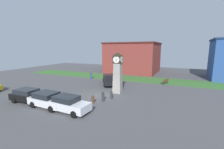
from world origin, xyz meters
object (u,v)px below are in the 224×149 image
at_px(pickup_truck, 110,79).
at_px(car_navy_sedan, 28,96).
at_px(bollard_mid_row, 103,96).
at_px(bench, 165,81).
at_px(bollard_near_tower, 93,99).
at_px(car_near_tower, 48,99).
at_px(pedestrian_near_bench, 91,74).
at_px(clock_tower, 118,73).
at_px(bollard_far_row, 111,95).
at_px(car_by_building, 68,104).

bearing_deg(pickup_truck, car_navy_sedan, -113.51).
bearing_deg(bollard_mid_row, bench, 62.83).
xyz_separation_m(bollard_near_tower, car_near_tower, (-3.73, -2.71, 0.31)).
distance_m(bench, pedestrian_near_bench, 14.02).
height_order(clock_tower, pickup_truck, clock_tower).
height_order(clock_tower, bollard_near_tower, clock_tower).
bearing_deg(bollard_far_row, car_navy_sedan, -149.53).
height_order(bollard_mid_row, car_navy_sedan, car_navy_sedan).
relative_size(car_by_building, bench, 2.54).
height_order(clock_tower, car_by_building, clock_tower).
relative_size(clock_tower, pickup_truck, 0.93).
relative_size(bollard_far_row, car_navy_sedan, 0.23).
relative_size(car_near_tower, car_by_building, 1.00).
bearing_deg(car_navy_sedan, bench, 48.35).
xyz_separation_m(car_by_building, pedestrian_near_bench, (-6.23, 14.56, 0.18)).
bearing_deg(car_navy_sedan, bollard_mid_row, 25.28).
xyz_separation_m(bollard_mid_row, pedestrian_near_bench, (-7.98, 10.68, 0.37)).
bearing_deg(bench, pickup_truck, -156.02).
bearing_deg(bench, car_navy_sedan, -131.65).
xyz_separation_m(bollard_far_row, car_near_tower, (-5.03, -4.91, 0.28)).
bearing_deg(car_near_tower, bollard_near_tower, 36.06).
relative_size(car_near_tower, bench, 2.55).
height_order(car_near_tower, car_by_building, car_by_building).
xyz_separation_m(clock_tower, car_navy_sedan, (-7.91, -7.42, -1.97)).
height_order(bollard_mid_row, car_near_tower, car_near_tower).
relative_size(pickup_truck, bench, 3.51).
height_order(clock_tower, car_navy_sedan, clock_tower).
bearing_deg(car_near_tower, car_navy_sedan, 177.49).
bearing_deg(bollard_far_row, clock_tower, 94.58).
bearing_deg(car_by_building, car_navy_sedan, 176.98).
distance_m(bollard_mid_row, car_navy_sedan, 8.38).
height_order(bollard_mid_row, car_by_building, car_by_building).
bearing_deg(clock_tower, bollard_far_row, -85.42).
bearing_deg(car_navy_sedan, car_near_tower, -2.51).
height_order(pickup_truck, bench, pickup_truck).
distance_m(bollard_far_row, pickup_truck, 7.38).
xyz_separation_m(car_by_building, pickup_truck, (-0.85, 11.75, 0.15)).
relative_size(bollard_mid_row, bench, 0.71).
distance_m(car_navy_sedan, pickup_truck, 12.47).
relative_size(clock_tower, pedestrian_near_bench, 3.24).
bearing_deg(bollard_near_tower, bollard_far_row, 59.24).
bearing_deg(pedestrian_near_bench, car_navy_sedan, -88.38).
xyz_separation_m(bollard_mid_row, bollard_far_row, (0.54, 1.20, -0.10)).
relative_size(bollard_mid_row, car_by_building, 0.28).
height_order(bollard_far_row, car_by_building, car_by_building).
distance_m(clock_tower, bench, 9.93).
xyz_separation_m(bollard_near_tower, car_navy_sedan, (-6.81, -2.58, 0.30)).
bearing_deg(pedestrian_near_bench, bench, 4.13).
bearing_deg(pedestrian_near_bench, car_near_tower, -76.37).
distance_m(bollard_mid_row, car_near_tower, 5.83).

